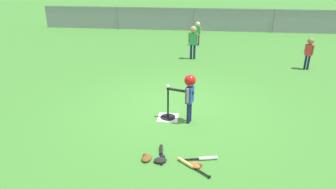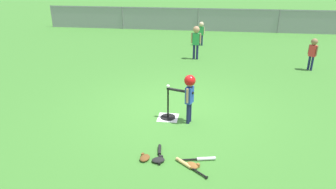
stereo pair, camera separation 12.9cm
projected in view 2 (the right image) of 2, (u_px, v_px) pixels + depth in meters
name	position (u px, v px, depth m)	size (l,w,h in m)	color
ground_plane	(176.00, 109.00, 7.08)	(60.00, 60.00, 0.00)	#3D7A2D
home_plate	(168.00, 117.00, 6.68)	(0.44, 0.44, 0.01)	white
batting_tee	(168.00, 113.00, 6.64)	(0.32, 0.32, 0.70)	black
baseball_on_tee	(168.00, 86.00, 6.40)	(0.07, 0.07, 0.07)	white
batter_child	(189.00, 89.00, 6.20)	(0.61, 0.33, 1.06)	#191E4C
fielder_near_right	(201.00, 30.00, 12.65)	(0.29, 0.19, 0.98)	#191E4C
fielder_deep_right	(313.00, 50.00, 9.53)	(0.23, 0.23, 1.02)	#191E4C
fielder_near_left	(196.00, 38.00, 10.67)	(0.35, 0.23, 1.18)	#191E4C
spare_bat_silver	(202.00, 159.00, 5.19)	(0.64, 0.20, 0.06)	silver
spare_bat_wood	(187.00, 165.00, 5.03)	(0.56, 0.49, 0.06)	#DBB266
spare_bat_black	(160.00, 152.00, 5.39)	(0.14, 0.58, 0.06)	black
glove_by_plate	(158.00, 160.00, 5.15)	(0.26, 0.22, 0.07)	black
glove_near_bats	(192.00, 165.00, 5.01)	(0.27, 0.26, 0.07)	brown
glove_tossed_aside	(145.00, 158.00, 5.21)	(0.21, 0.25, 0.07)	brown
outfield_fence	(198.00, 19.00, 15.65)	(16.06, 0.06, 1.15)	slate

